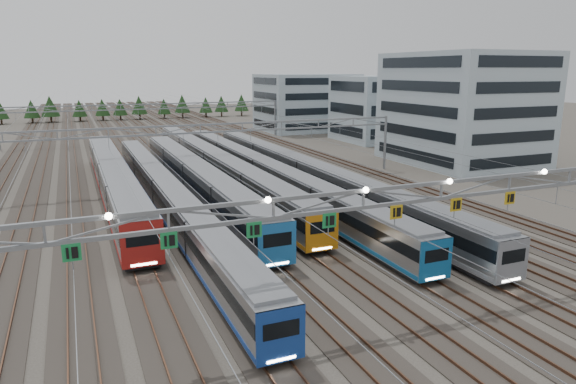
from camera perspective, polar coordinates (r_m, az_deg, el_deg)
name	(u,v)px	position (r m, az deg, el deg)	size (l,w,h in m)	color
ground	(359,314)	(32.58, 7.92, -13.33)	(400.00, 400.00, 0.00)	#47423A
track_bed	(141,127)	(126.44, -15.99, 6.91)	(54.00, 260.00, 5.42)	#2D2823
train_a	(113,178)	(63.28, -18.86, 1.46)	(3.13, 51.34, 4.09)	black
train_b	(165,194)	(55.44, -13.49, -0.17)	(2.61, 64.89, 3.39)	black
train_c	(196,178)	(61.44, -10.24, 1.54)	(3.00, 52.27, 3.91)	black
train_d	(214,164)	(70.52, -8.20, 3.07)	(2.90, 65.62, 3.77)	black
train_e	(262,172)	(65.53, -2.87, 2.28)	(2.67, 68.60, 3.47)	black
train_f	(307,174)	(63.80, 2.10, 2.04)	(2.76, 65.67, 3.59)	black
gantry_near	(364,203)	(29.97, 8.39, -1.23)	(56.36, 0.61, 8.08)	gray
gantry_mid	(201,136)	(67.11, -9.67, 6.17)	(56.36, 0.36, 8.00)	gray
gantry_far	(149,111)	(111.19, -15.15, 8.69)	(56.36, 0.36, 8.00)	gray
depot_bldg_south	(462,109)	(87.01, 18.79, 8.76)	(18.00, 22.00, 17.29)	#A4BAC4
depot_bldg_mid	(375,109)	(110.91, 9.67, 9.12)	(14.00, 16.00, 13.43)	#A4BAC4
depot_bldg_north	(306,102)	(129.57, 2.02, 9.93)	(22.00, 18.00, 13.66)	#A4BAC4
treeline	(110,106)	(163.37, -19.19, 9.01)	(87.50, 5.60, 7.02)	#332114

